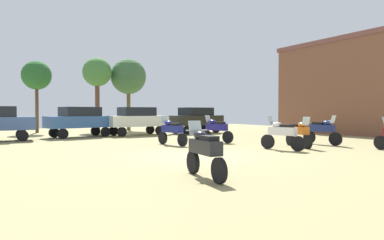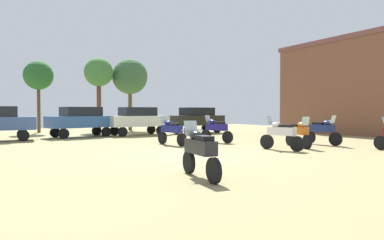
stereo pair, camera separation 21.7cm
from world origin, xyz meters
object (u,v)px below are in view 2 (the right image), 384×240
Objects in this scene: car_3 at (81,119)px; tree_3 at (38,76)px; motorcycle_4 at (298,132)px; tree_4 at (99,74)px; tree_2 at (130,77)px; motorcycle_1 at (171,131)px; motorcycle_5 at (216,129)px; motorcycle_7 at (323,130)px; car_5 at (138,119)px; motorcycle_2 at (281,134)px; car_1 at (197,118)px; motorcycle_8 at (200,150)px.

car_3 is 0.80× the size of tree_3.
tree_4 is at bearing -59.98° from motorcycle_4.
motorcycle_1 is at bearing -102.06° from tree_2.
motorcycle_5 is at bearing -8.54° from motorcycle_1.
car_3 is at bearing 107.94° from motorcycle_5.
motorcycle_7 is at bearing -61.44° from motorcycle_5.
motorcycle_1 is at bearing 166.83° from car_5.
car_3 is at bearing -58.84° from motorcycle_7.
motorcycle_5 is at bearing -79.50° from tree_4.
tree_4 is (-1.03, 6.44, 3.79)m from car_5.
motorcycle_2 is 3.67m from motorcycle_7.
tree_3 is at bearing 175.40° from tree_4.
motorcycle_2 is 0.46× the size of car_1.
motorcycle_2 is 0.99× the size of motorcycle_8.
motorcycle_1 is at bearing -90.79° from tree_4.
car_5 is (1.23, 7.78, 0.44)m from motorcycle_1.
motorcycle_7 is at bearing -156.23° from motorcycle_4.
tree_3 reaches higher than car_3.
motorcycle_2 is at bearing -68.04° from tree_3.
car_1 is (6.03, 7.51, 0.44)m from motorcycle_1.
car_5 reaches higher than motorcycle_5.
car_1 is at bearing -97.50° from car_5.
car_3 is (-8.71, 0.49, 0.00)m from car_1.
motorcycle_2 is 19.28m from tree_2.
tree_4 reaches higher than motorcycle_4.
tree_2 is (-3.67, 18.13, 4.08)m from motorcycle_7.
motorcycle_5 is 9.62m from car_3.
motorcycle_8 is at bearing 15.97° from motorcycle_7.
tree_2 reaches higher than motorcycle_4.
motorcycle_4 is 21.14m from tree_3.
motorcycle_8 is 23.07m from tree_3.
motorcycle_4 is 0.32× the size of tree_2.
tree_2 is at bearing 14.58° from car_1.
tree_2 reaches higher than car_1.
car_3 is at bearing 94.41° from motorcycle_8.
motorcycle_5 is 1.00× the size of motorcycle_8.
motorcycle_8 is (-6.43, -3.66, -0.01)m from motorcycle_2.
motorcycle_5 is at bearing -156.83° from car_3.
car_1 is (9.31, 15.63, 0.45)m from motorcycle_8.
tree_3 is (-5.76, 6.82, 3.36)m from car_5.
motorcycle_4 is 0.98× the size of motorcycle_5.
tree_3 is (-7.69, 19.06, 3.80)m from motorcycle_2.
motorcycle_2 is 13.76m from car_3.
car_3 is 3.92m from car_5.
motorcycle_5 is at bearing 60.05° from motorcycle_8.
car_5 is 0.77× the size of tree_3.
motorcycle_8 is (-6.09, -8.24, -0.02)m from motorcycle_5.
car_5 is 0.69× the size of tree_2.
motorcycle_4 is at bearing -76.10° from tree_4.
motorcycle_7 is 12.79m from car_5.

